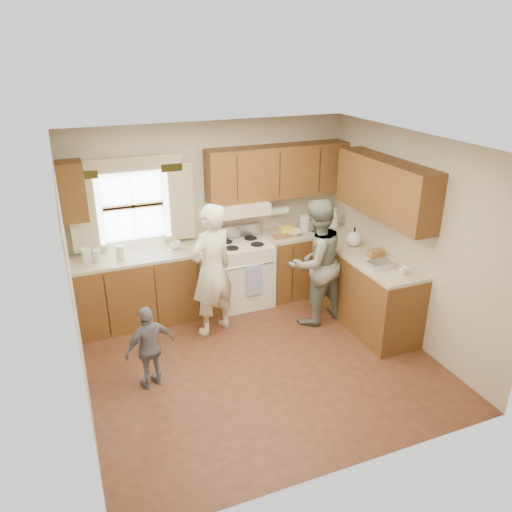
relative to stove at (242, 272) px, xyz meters
name	(u,v)px	position (x,y,z in m)	size (l,w,h in m)	color
room	(261,262)	(-0.30, -1.44, 0.78)	(3.80, 3.80, 3.80)	#472616
kitchen_fixtures	(273,253)	(0.31, -0.36, 0.37)	(3.80, 2.25, 2.15)	#41250E
stove	(242,272)	(0.00, 0.00, 0.00)	(0.76, 0.67, 1.07)	silver
woman_left	(212,270)	(-0.60, -0.59, 0.38)	(0.62, 0.41, 1.69)	white
woman_right	(315,262)	(0.70, -0.81, 0.36)	(0.81, 0.63, 1.66)	#21372D
child	(150,347)	(-1.54, -1.40, 0.00)	(0.55, 0.23, 0.94)	slate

